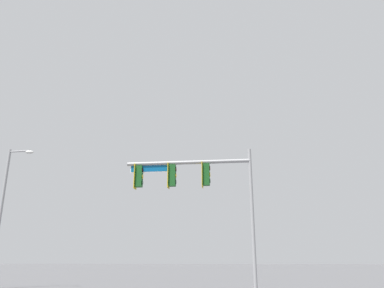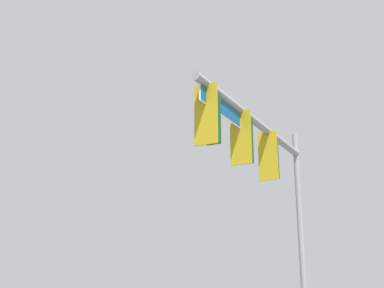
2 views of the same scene
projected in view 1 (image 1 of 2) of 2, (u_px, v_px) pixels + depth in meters
name	position (u px, v px, depth m)	size (l,w,h in m)	color
signal_pole_near	(192.00, 181.00, 18.95)	(6.44, 0.64, 6.98)	gray
street_lamp	(4.00, 206.00, 23.04)	(1.79, 0.28, 8.40)	gray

